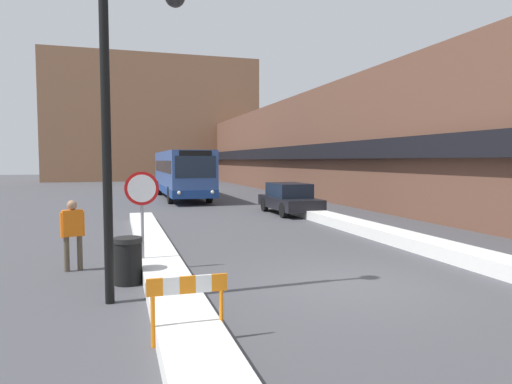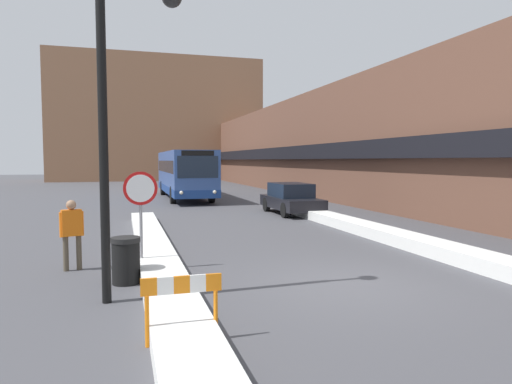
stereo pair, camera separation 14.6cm
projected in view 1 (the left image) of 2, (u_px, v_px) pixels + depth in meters
The scene contains 12 objects.
ground_plane at pixel (353, 285), 9.17m from camera, with size 160.00×160.00×0.00m, color #47474C.
building_row_right at pixel (315, 147), 34.73m from camera, with size 5.50×60.00×7.06m.
building_backdrop_far at pixel (153, 120), 58.52m from camera, with size 26.00×8.00×15.37m.
snow_bank_left at pixel (158, 258), 11.01m from camera, with size 0.90×17.59×0.29m.
snow_bank_right at pixel (378, 232), 14.88m from camera, with size 0.90×17.27×0.36m.
city_bus at pixel (182, 173), 29.94m from camera, with size 2.56×11.39×3.08m.
parked_car_front at pixel (289, 198), 21.41m from camera, with size 1.80×4.30×1.44m.
stop_sign at pixel (142, 199), 10.27m from camera, with size 0.76×0.08×2.26m.
street_lamp at pixel (124, 99), 7.87m from camera, with size 1.46×0.36×5.68m.
pedestrian at pixel (73, 229), 10.31m from camera, with size 0.51×0.30×1.61m.
trash_bin at pixel (128, 260), 9.26m from camera, with size 0.59×0.59×0.95m.
construction_barricade at pixel (188, 296), 6.21m from camera, with size 1.10×0.06×0.94m.
Camera 1 is at (-4.48, -8.07, 2.51)m, focal length 32.00 mm.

